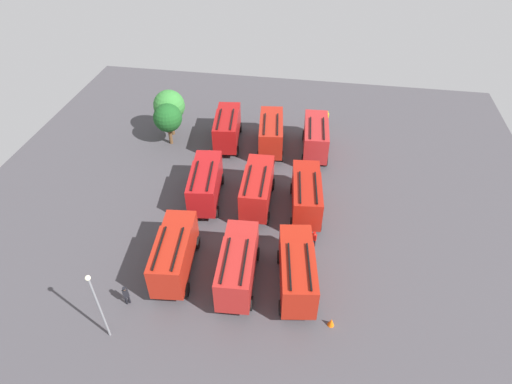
# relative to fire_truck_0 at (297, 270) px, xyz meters

# --- Properties ---
(ground_plane) EXTENTS (55.84, 55.84, 0.00)m
(ground_plane) POSITION_rel_fire_truck_0_xyz_m (9.37, 4.68, -2.15)
(ground_plane) COLOR #423F44
(fire_truck_0) EXTENTS (7.48, 3.60, 3.88)m
(fire_truck_0) POSITION_rel_fire_truck_0_xyz_m (0.00, 0.00, 0.00)
(fire_truck_0) COLOR #A51E10
(fire_truck_0) RESTS_ON ground
(fire_truck_1) EXTENTS (7.41, 3.34, 3.88)m
(fire_truck_1) POSITION_rel_fire_truck_0_xyz_m (8.94, -0.03, 0.00)
(fire_truck_1) COLOR #A31A0F
(fire_truck_1) RESTS_ON ground
(fire_truck_2) EXTENTS (7.33, 3.11, 3.88)m
(fire_truck_2) POSITION_rel_fire_truck_0_xyz_m (18.91, -0.32, 0.00)
(fire_truck_2) COLOR #AB2223
(fire_truck_2) RESTS_ON ground
(fire_truck_3) EXTENTS (7.34, 3.12, 3.88)m
(fire_truck_3) POSITION_rel_fire_truck_0_xyz_m (-0.25, 4.49, 0.00)
(fire_truck_3) COLOR #AB211E
(fire_truck_3) RESTS_ON ground
(fire_truck_4) EXTENTS (7.29, 2.98, 3.88)m
(fire_truck_4) POSITION_rel_fire_truck_0_xyz_m (9.17, 4.53, 0.00)
(fire_truck_4) COLOR #AB1916
(fire_truck_4) RESTS_ON ground
(fire_truck_5) EXTENTS (7.44, 3.43, 3.88)m
(fire_truck_5) POSITION_rel_fire_truck_0_xyz_m (18.91, 4.58, 0.00)
(fire_truck_5) COLOR #A51F13
(fire_truck_5) RESTS_ON ground
(fire_truck_6) EXTENTS (7.41, 3.35, 3.88)m
(fire_truck_6) POSITION_rel_fire_truck_0_xyz_m (0.14, 9.62, 0.00)
(fire_truck_6) COLOR #A82012
(fire_truck_6) RESTS_ON ground
(fire_truck_7) EXTENTS (7.45, 3.48, 3.88)m
(fire_truck_7) POSITION_rel_fire_truck_0_xyz_m (9.06, 9.45, 0.00)
(fire_truck_7) COLOR #A61416
(fire_truck_7) RESTS_ON ground
(fire_truck_8) EXTENTS (7.44, 3.46, 3.88)m
(fire_truck_8) POSITION_rel_fire_truck_0_xyz_m (19.13, 9.56, 0.00)
(fire_truck_8) COLOR maroon
(fire_truck_8) RESTS_ON ground
(firefighter_0) EXTENTS (0.27, 0.43, 1.67)m
(firefighter_0) POSITION_rel_fire_truck_0_xyz_m (14.97, 10.62, -1.22)
(firefighter_0) COLOR black
(firefighter_0) RESTS_ON ground
(firefighter_1) EXTENTS (0.45, 0.48, 1.81)m
(firefighter_1) POSITION_rel_fire_truck_0_xyz_m (-3.51, 12.32, -1.13)
(firefighter_1) COLOR black
(firefighter_1) RESTS_ON ground
(firefighter_2) EXTENTS (0.40, 0.48, 1.74)m
(firefighter_2) POSITION_rel_fire_truck_0_xyz_m (25.26, -1.38, -1.17)
(firefighter_2) COLOR black
(firefighter_2) RESTS_ON ground
(firefighter_3) EXTENTS (0.34, 0.47, 1.60)m
(firefighter_3) POSITION_rel_fire_truck_0_xyz_m (4.67, -1.08, -1.26)
(firefighter_3) COLOR black
(firefighter_3) RESTS_ON ground
(tree_0) EXTENTS (3.16, 3.16, 4.90)m
(tree_0) POSITION_rel_fire_truck_0_xyz_m (18.13, 16.01, 1.15)
(tree_0) COLOR brown
(tree_0) RESTS_ON ground
(tree_1) EXTENTS (3.55, 3.55, 5.50)m
(tree_1) POSITION_rel_fire_truck_0_xyz_m (20.09, 16.43, 1.55)
(tree_1) COLOR brown
(tree_1) RESTS_ON ground
(traffic_cone_0) EXTENTS (0.47, 0.47, 0.67)m
(traffic_cone_0) POSITION_rel_fire_truck_0_xyz_m (4.21, 5.79, -1.82)
(traffic_cone_0) COLOR #F2600C
(traffic_cone_0) RESTS_ON ground
(traffic_cone_1) EXTENTS (0.52, 0.52, 0.74)m
(traffic_cone_1) POSITION_rel_fire_truck_0_xyz_m (4.64, 6.27, -1.78)
(traffic_cone_1) COLOR #F2600C
(traffic_cone_1) RESTS_ON ground
(traffic_cone_2) EXTENTS (0.49, 0.49, 0.70)m
(traffic_cone_2) POSITION_rel_fire_truck_0_xyz_m (-2.91, -2.82, -1.81)
(traffic_cone_2) COLOR #F2600C
(traffic_cone_2) RESTS_ON ground
(lamppost) EXTENTS (0.36, 0.36, 6.47)m
(lamppost) POSITION_rel_fire_truck_0_xyz_m (-6.26, 12.57, 1.64)
(lamppost) COLOR slate
(lamppost) RESTS_ON ground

